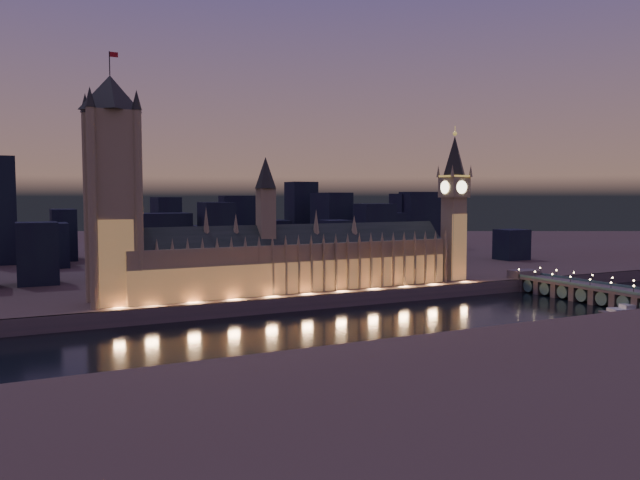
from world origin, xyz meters
name	(u,v)px	position (x,y,z in m)	size (l,w,h in m)	color
ground_plane	(359,322)	(0.00, 0.00, 0.00)	(2000.00, 2000.00, 0.00)	black
north_bank	(153,244)	(0.00, 520.00, 4.00)	(2000.00, 960.00, 8.00)	#51372E
embankment_wall	(323,302)	(0.00, 41.00, 4.00)	(2000.00, 2.50, 8.00)	#454446
palace_of_westminster	(297,260)	(-7.05, 61.75, 26.37)	(202.00, 26.00, 78.00)	#8F7F5C
victoria_tower	(112,180)	(-110.00, 61.93, 71.97)	(31.68, 31.68, 128.62)	#8F7F5C
elizabeth_tower	(454,195)	(108.00, 61.92, 64.71)	(18.00, 18.00, 101.98)	#8F7F5C
westminster_bridge	(582,291)	(154.98, -3.44, 5.98)	(19.87, 113.00, 15.90)	#454446
city_backdrop	(259,232)	(38.58, 246.72, 31.90)	(460.76, 215.63, 88.15)	black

